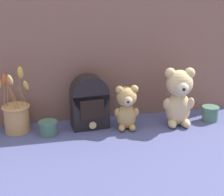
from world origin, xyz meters
TOP-DOWN VIEW (x-y plane):
  - ground_plane at (0.00, 0.00)m, footprint 4.00×4.00m
  - backdrop_wall at (0.00, 0.17)m, footprint 1.49×0.02m
  - teddy_bear_large at (0.32, -0.01)m, footprint 0.16×0.14m
  - teddy_bear_medium at (0.06, -0.00)m, footprint 0.12×0.11m
  - flower_vase at (-0.44, 0.08)m, footprint 0.16×0.14m
  - vintage_radio at (-0.10, 0.05)m, footprint 0.18×0.11m
  - decorative_tin_tall at (-0.30, 0.02)m, footprint 0.09×0.09m
  - decorative_tin_short at (0.50, -0.00)m, footprint 0.08×0.08m

SIDE VIEW (x-z plane):
  - ground_plane at x=0.00m, z-range 0.00..0.00m
  - decorative_tin_tall at x=-0.30m, z-range 0.00..0.06m
  - decorative_tin_short at x=0.50m, z-range 0.00..0.07m
  - flower_vase at x=-0.44m, z-range -0.07..0.24m
  - teddy_bear_medium at x=0.06m, z-range 0.00..0.22m
  - vintage_radio at x=-0.10m, z-range 0.00..0.26m
  - teddy_bear_large at x=0.32m, z-range 0.01..0.29m
  - backdrop_wall at x=0.00m, z-range 0.00..0.73m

